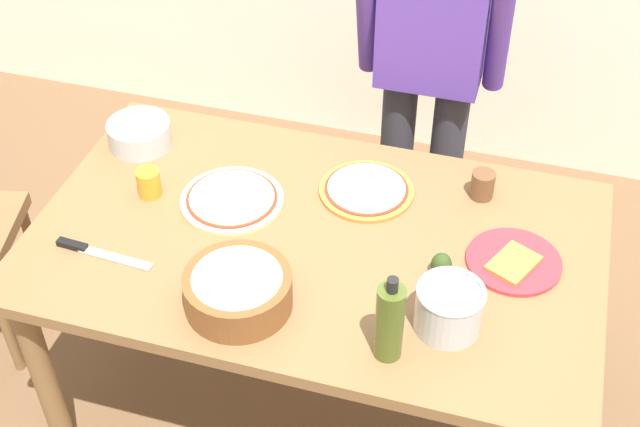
% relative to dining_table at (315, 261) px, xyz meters
% --- Properties ---
extents(ground, '(8.00, 8.00, 0.00)m').
position_rel_dining_table_xyz_m(ground, '(0.00, 0.00, -0.67)').
color(ground, brown).
extents(dining_table, '(1.60, 0.96, 0.76)m').
position_rel_dining_table_xyz_m(dining_table, '(0.00, 0.00, 0.00)').
color(dining_table, brown).
rests_on(dining_table, ground).
extents(person_cook, '(0.49, 0.25, 1.62)m').
position_rel_dining_table_xyz_m(person_cook, '(0.17, 0.76, 0.27)').
color(person_cook, '#2D2D38').
rests_on(person_cook, ground).
extents(pizza_raw_on_board, '(0.31, 0.31, 0.02)m').
position_rel_dining_table_xyz_m(pizza_raw_on_board, '(-0.28, 0.08, 0.10)').
color(pizza_raw_on_board, beige).
rests_on(pizza_raw_on_board, dining_table).
extents(pizza_cooked_on_tray, '(0.28, 0.28, 0.02)m').
position_rel_dining_table_xyz_m(pizza_cooked_on_tray, '(0.09, 0.24, 0.10)').
color(pizza_cooked_on_tray, '#C67A33').
rests_on(pizza_cooked_on_tray, dining_table).
extents(plate_with_slice, '(0.26, 0.26, 0.02)m').
position_rel_dining_table_xyz_m(plate_with_slice, '(0.55, 0.05, 0.10)').
color(plate_with_slice, red).
rests_on(plate_with_slice, dining_table).
extents(popcorn_bowl, '(0.28, 0.28, 0.11)m').
position_rel_dining_table_xyz_m(popcorn_bowl, '(-0.12, -0.30, 0.15)').
color(popcorn_bowl, brown).
rests_on(popcorn_bowl, dining_table).
extents(mixing_bowl_steel, '(0.20, 0.20, 0.08)m').
position_rel_dining_table_xyz_m(mixing_bowl_steel, '(-0.66, 0.27, 0.13)').
color(mixing_bowl_steel, '#B7B7BC').
rests_on(mixing_bowl_steel, dining_table).
extents(olive_oil_bottle, '(0.07, 0.07, 0.26)m').
position_rel_dining_table_xyz_m(olive_oil_bottle, '(0.29, -0.35, 0.20)').
color(olive_oil_bottle, '#47561E').
rests_on(olive_oil_bottle, dining_table).
extents(steel_pot, '(0.17, 0.17, 0.13)m').
position_rel_dining_table_xyz_m(steel_pot, '(0.41, -0.22, 0.16)').
color(steel_pot, '#B7B7BC').
rests_on(steel_pot, dining_table).
extents(cup_orange, '(0.07, 0.07, 0.08)m').
position_rel_dining_table_xyz_m(cup_orange, '(-0.53, 0.05, 0.13)').
color(cup_orange, orange).
rests_on(cup_orange, dining_table).
extents(cup_small_brown, '(0.07, 0.07, 0.08)m').
position_rel_dining_table_xyz_m(cup_small_brown, '(0.42, 0.31, 0.13)').
color(cup_small_brown, brown).
rests_on(cup_small_brown, dining_table).
extents(chef_knife, '(0.29, 0.04, 0.02)m').
position_rel_dining_table_xyz_m(chef_knife, '(-0.57, -0.23, 0.10)').
color(chef_knife, silver).
rests_on(chef_knife, dining_table).
extents(avocado, '(0.06, 0.06, 0.07)m').
position_rel_dining_table_xyz_m(avocado, '(0.36, -0.04, 0.13)').
color(avocado, '#2D4219').
rests_on(avocado, dining_table).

